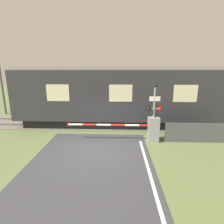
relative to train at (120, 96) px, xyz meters
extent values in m
plane|color=#5B6B3D|center=(-1.30, -4.24, -2.11)|extent=(80.00, 80.00, 0.00)
cube|color=#666056|center=(-1.30, 0.00, -2.09)|extent=(36.00, 3.20, 0.03)
cube|color=#595451|center=(-1.30, -0.72, -2.03)|extent=(36.00, 0.08, 0.10)
cube|color=#595451|center=(-1.30, 0.72, -2.03)|extent=(36.00, 0.08, 0.10)
cube|color=black|center=(0.00, 0.00, -1.81)|extent=(13.20, 2.70, 0.60)
cube|color=#2D2D33|center=(0.00, 0.00, 0.13)|extent=(14.35, 3.18, 3.29)
cube|color=gray|center=(0.00, 0.00, 1.90)|extent=(14.07, 2.92, 0.24)
cube|color=beige|center=(3.95, -1.60, 0.38)|extent=(1.44, 0.02, 1.05)
cube|color=beige|center=(0.00, -1.60, 0.38)|extent=(1.44, 0.02, 1.05)
cube|color=beige|center=(-3.95, -1.60, 0.38)|extent=(1.44, 0.02, 1.05)
cube|color=gray|center=(1.81, -3.13, -1.42)|extent=(0.60, 0.44, 1.38)
cylinder|color=gray|center=(1.81, -3.13, -1.19)|extent=(0.16, 0.16, 0.18)
cylinder|color=red|center=(1.42, -3.13, -1.19)|extent=(0.79, 0.11, 0.11)
cylinder|color=white|center=(0.63, -3.13, -1.19)|extent=(0.79, 0.11, 0.11)
cylinder|color=red|center=(-0.15, -3.13, -1.19)|extent=(0.79, 0.11, 0.11)
cylinder|color=white|center=(-0.94, -3.13, -1.19)|extent=(0.79, 0.11, 0.11)
cylinder|color=red|center=(-1.73, -3.13, -1.19)|extent=(0.79, 0.11, 0.11)
cylinder|color=white|center=(-2.51, -3.13, -1.19)|extent=(0.79, 0.11, 0.11)
cylinder|color=red|center=(-2.91, -3.13, -1.19)|extent=(0.20, 0.02, 0.20)
cylinder|color=gray|center=(1.81, -3.05, -0.61)|extent=(0.11, 0.11, 3.00)
cube|color=gray|center=(1.81, -3.05, -0.25)|extent=(0.69, 0.07, 0.07)
sphere|color=black|center=(1.52, -3.10, -0.25)|extent=(0.24, 0.24, 0.24)
sphere|color=red|center=(2.09, -3.10, -0.25)|extent=(0.24, 0.24, 0.24)
cylinder|color=black|center=(1.52, -2.99, -0.25)|extent=(0.30, 0.06, 0.30)
cylinder|color=black|center=(2.09, -2.99, -0.25)|extent=(0.30, 0.06, 0.30)
cube|color=white|center=(1.81, -3.09, 0.29)|extent=(0.58, 0.02, 0.25)
sphere|color=black|center=(1.81, -3.05, 0.99)|extent=(0.18, 0.18, 0.18)
cylinder|color=slate|center=(-10.35, 2.56, 0.76)|extent=(0.20, 0.20, 5.74)
cube|color=#4C4C51|center=(4.28, -3.19, -1.56)|extent=(3.68, 0.06, 1.10)
camera|label=1|loc=(-0.09, -12.37, 1.80)|focal=28.00mm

